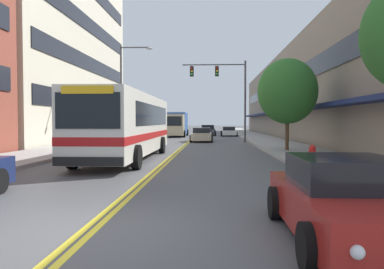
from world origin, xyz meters
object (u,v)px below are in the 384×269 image
(city_bus, at_px, (128,123))
(street_lamp_left_far, at_px, (126,86))
(car_champagne_moving_lead, at_px, (202,135))
(car_dark_grey_moving_second, at_px, (208,130))
(car_charcoal_moving_third, at_px, (209,129))
(fire_hydrant, at_px, (312,157))
(car_silver_parked_left_near, at_px, (135,137))
(box_truck, at_px, (176,124))
(traffic_signal_mast, at_px, (225,85))
(street_tree_right_mid, at_px, (287,91))
(car_red_parked_right_foreground, at_px, (347,202))
(car_white_parked_right_mid, at_px, (229,132))

(city_bus, relative_size, street_lamp_left_far, 1.53)
(car_champagne_moving_lead, xyz_separation_m, car_dark_grey_moving_second, (0.41, 15.94, 0.05))
(car_charcoal_moving_third, xyz_separation_m, fire_hydrant, (4.32, -50.13, -0.02))
(car_charcoal_moving_third, relative_size, fire_hydrant, 5.20)
(car_silver_parked_left_near, distance_m, box_truck, 15.88)
(city_bus, bearing_deg, fire_hydrant, -30.65)
(car_dark_grey_moving_second, xyz_separation_m, traffic_signal_mast, (1.76, -16.85, 4.61))
(car_champagne_moving_lead, distance_m, street_tree_right_mid, 13.80)
(car_champagne_moving_lead, distance_m, street_lamp_left_far, 8.91)
(street_lamp_left_far, bearing_deg, fire_hydrant, -56.21)
(street_tree_right_mid, bearing_deg, fire_hydrant, -95.27)
(car_red_parked_right_foreground, relative_size, street_tree_right_mid, 0.77)
(car_dark_grey_moving_second, xyz_separation_m, box_truck, (-3.94, -4.19, 0.93))
(city_bus, bearing_deg, box_truck, 90.42)
(fire_hydrant, bearing_deg, car_charcoal_moving_third, 94.93)
(car_white_parked_right_mid, distance_m, fire_hydrant, 34.73)
(car_red_parked_right_foreground, bearing_deg, car_white_parked_right_mid, 90.02)
(car_red_parked_right_foreground, relative_size, street_lamp_left_far, 0.53)
(street_lamp_left_far, bearing_deg, car_champagne_moving_lead, 38.80)
(fire_hydrant, bearing_deg, street_lamp_left_far, 123.79)
(car_white_parked_right_mid, xyz_separation_m, fire_hydrant, (1.59, -34.69, 0.03))
(street_lamp_left_far, height_order, fire_hydrant, street_lamp_left_far)
(car_white_parked_right_mid, bearing_deg, car_dark_grey_moving_second, 139.08)
(city_bus, xyz_separation_m, fire_hydrant, (8.08, -4.79, -1.22))
(car_silver_parked_left_near, bearing_deg, car_red_parked_right_foreground, -70.96)
(traffic_signal_mast, xyz_separation_m, street_lamp_left_far, (-8.27, -4.00, -0.41))
(car_red_parked_right_foreground, height_order, box_truck, box_truck)
(traffic_signal_mast, relative_size, street_tree_right_mid, 1.33)
(city_bus, bearing_deg, street_tree_right_mid, 24.92)
(car_white_parked_right_mid, bearing_deg, city_bus, -102.24)
(car_dark_grey_moving_second, bearing_deg, traffic_signal_mast, -84.05)
(car_red_parked_right_foreground, height_order, car_white_parked_right_mid, car_red_parked_right_foreground)
(traffic_signal_mast, xyz_separation_m, fire_hydrant, (2.59, -20.24, -4.67))
(car_white_parked_right_mid, height_order, car_charcoal_moving_third, car_charcoal_moving_third)
(traffic_signal_mast, bearing_deg, street_lamp_left_far, -154.16)
(car_red_parked_right_foreground, distance_m, car_charcoal_moving_third, 58.27)
(city_bus, xyz_separation_m, car_charcoal_moving_third, (3.76, 45.34, -1.21))
(street_lamp_left_far, bearing_deg, car_red_parked_right_foreground, -69.09)
(car_silver_parked_left_near, bearing_deg, city_bus, -79.88)
(car_champagne_moving_lead, relative_size, street_lamp_left_far, 0.57)
(car_champagne_moving_lead, height_order, box_truck, box_truck)
(box_truck, distance_m, fire_hydrant, 33.93)
(traffic_signal_mast, bearing_deg, box_truck, 114.21)
(car_charcoal_moving_third, distance_m, box_truck, 17.71)
(car_white_parked_right_mid, relative_size, car_champagne_moving_lead, 0.94)
(city_bus, distance_m, car_champagne_moving_lead, 16.74)
(car_dark_grey_moving_second, xyz_separation_m, street_tree_right_mid, (5.17, -28.16, 3.10))
(car_white_parked_right_mid, distance_m, car_charcoal_moving_third, 15.67)
(car_red_parked_right_foreground, distance_m, street_tree_right_mid, 17.45)
(box_truck, height_order, street_lamp_left_far, street_lamp_left_far)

